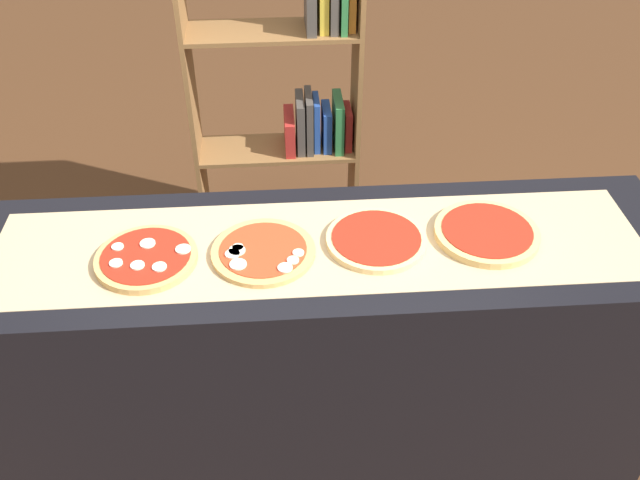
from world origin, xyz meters
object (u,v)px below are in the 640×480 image
(pizza_plain_2, at_px, (376,241))
(pizza_plain_3, at_px, (487,233))
(pizza_mozzarella_0, at_px, (146,258))
(pizza_mozzarella_1, at_px, (263,252))
(bookshelf, at_px, (296,102))

(pizza_plain_2, relative_size, pizza_plain_3, 0.95)
(pizza_mozzarella_0, xyz_separation_m, pizza_plain_2, (0.66, 0.03, -0.00))
(pizza_plain_2, xyz_separation_m, pizza_plain_3, (0.33, 0.01, 0.00))
(pizza_mozzarella_1, relative_size, pizza_plain_2, 1.02)
(pizza_mozzarella_0, height_order, pizza_plain_2, pizza_mozzarella_0)
(pizza_plain_3, bearing_deg, pizza_mozzarella_0, -177.33)
(pizza_plain_3, bearing_deg, bookshelf, 114.55)
(pizza_mozzarella_1, height_order, pizza_plain_3, pizza_plain_3)
(pizza_mozzarella_1, bearing_deg, pizza_mozzarella_0, -178.48)
(pizza_mozzarella_0, distance_m, bookshelf, 1.28)
(pizza_mozzarella_1, distance_m, bookshelf, 1.19)
(pizza_mozzarella_0, bearing_deg, pizza_plain_2, 2.99)
(pizza_mozzarella_1, bearing_deg, pizza_plain_3, 3.24)
(pizza_mozzarella_0, xyz_separation_m, pizza_plain_3, (0.99, 0.05, 0.00))
(pizza_plain_2, height_order, pizza_plain_3, pizza_plain_3)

